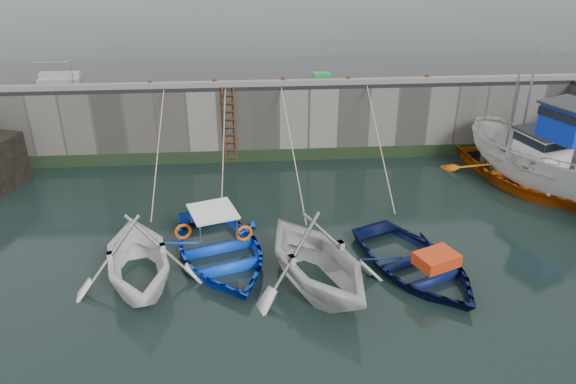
{
  "coord_description": "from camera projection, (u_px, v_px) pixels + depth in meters",
  "views": [
    {
      "loc": [
        -1.24,
        -11.49,
        9.34
      ],
      "look_at": [
        -0.03,
        4.65,
        1.2
      ],
      "focal_mm": 35.0,
      "sensor_mm": 36.0,
      "label": 1
    }
  ],
  "objects": [
    {
      "name": "ground",
      "position": [
        303.0,
        314.0,
        14.52
      ],
      "size": [
        120.0,
        120.0,
        0.0
      ],
      "primitive_type": "plane",
      "color": "black",
      "rests_on": "ground"
    },
    {
      "name": "quay_back",
      "position": [
        276.0,
        107.0,
        24.98
      ],
      "size": [
        30.0,
        5.0,
        3.0
      ],
      "primitive_type": "cube",
      "color": "slate",
      "rests_on": "ground"
    },
    {
      "name": "road_back",
      "position": [
        275.0,
        72.0,
        24.27
      ],
      "size": [
        30.0,
        5.0,
        0.16
      ],
      "primitive_type": "cube",
      "color": "black",
      "rests_on": "quay_back"
    },
    {
      "name": "kerb_back",
      "position": [
        278.0,
        83.0,
        22.1
      ],
      "size": [
        30.0,
        0.3,
        0.2
      ],
      "primitive_type": "cube",
      "color": "slate",
      "rests_on": "road_back"
    },
    {
      "name": "algae_back",
      "position": [
        279.0,
        155.0,
        23.28
      ],
      "size": [
        30.0,
        0.08,
        0.5
      ],
      "primitive_type": "cube",
      "color": "black",
      "rests_on": "ground"
    },
    {
      "name": "ladder",
      "position": [
        229.0,
        126.0,
        22.5
      ],
      "size": [
        0.51,
        0.08,
        3.2
      ],
      "color": "#3F1E0F",
      "rests_on": "ground"
    },
    {
      "name": "boat_near_white",
      "position": [
        140.0,
        281.0,
        15.78
      ],
      "size": [
        4.67,
        5.11,
        2.29
      ],
      "primitive_type": "imported",
      "rotation": [
        0.0,
        0.0,
        0.24
      ],
      "color": "white",
      "rests_on": "ground"
    },
    {
      "name": "boat_near_white_rope",
      "position": [
        164.0,
        195.0,
        20.57
      ],
      "size": [
        0.04,
        6.31,
        3.1
      ],
      "primitive_type": null,
      "color": "tan",
      "rests_on": "ground"
    },
    {
      "name": "boat_near_blue",
      "position": [
        220.0,
        258.0,
        16.85
      ],
      "size": [
        5.02,
        5.96,
        1.05
      ],
      "primitive_type": "imported",
      "rotation": [
        0.0,
        0.0,
        0.31
      ],
      "color": "blue",
      "rests_on": "ground"
    },
    {
      "name": "boat_near_blue_rope",
      "position": [
        224.0,
        187.0,
        21.18
      ],
      "size": [
        0.04,
        5.38,
        3.1
      ],
      "primitive_type": null,
      "color": "tan",
      "rests_on": "ground"
    },
    {
      "name": "boat_near_blacktrim",
      "position": [
        315.0,
        285.0,
        15.61
      ],
      "size": [
        5.58,
        5.92,
        2.47
      ],
      "primitive_type": "imported",
      "rotation": [
        0.0,
        0.0,
        0.41
      ],
      "color": "silver",
      "rests_on": "ground"
    },
    {
      "name": "boat_near_blacktrim_rope",
      "position": [
        297.0,
        194.0,
        20.65
      ],
      "size": [
        0.04,
        6.82,
        3.1
      ],
      "primitive_type": null,
      "color": "tan",
      "rests_on": "ground"
    },
    {
      "name": "boat_near_navy",
      "position": [
        415.0,
        271.0,
        16.25
      ],
      "size": [
        4.99,
        5.71,
        0.99
      ],
      "primitive_type": "imported",
      "rotation": [
        0.0,
        0.0,
        0.4
      ],
      "color": "#0A123E",
      "rests_on": "ground"
    },
    {
      "name": "boat_near_navy_rope",
      "position": [
        375.0,
        188.0,
        21.07
      ],
      "size": [
        0.04,
        6.37,
        3.1
      ],
      "primitive_type": null,
      "color": "tan",
      "rests_on": "ground"
    },
    {
      "name": "boat_far_white",
      "position": [
        545.0,
        164.0,
        20.43
      ],
      "size": [
        5.08,
        7.13,
        5.58
      ],
      "rotation": [
        0.0,
        0.0,
        0.43
      ],
      "color": "silver",
      "rests_on": "ground"
    },
    {
      "name": "boat_far_orange",
      "position": [
        525.0,
        171.0,
        21.39
      ],
      "size": [
        6.33,
        7.59,
        4.35
      ],
      "rotation": [
        0.0,
        0.0,
        0.29
      ],
      "color": "orange",
      "rests_on": "ground"
    },
    {
      "name": "fish_crate",
      "position": [
        322.0,
        77.0,
        22.67
      ],
      "size": [
        0.67,
        0.4,
        0.33
      ],
      "primitive_type": "cube",
      "rotation": [
        0.0,
        0.0,
        0.04
      ],
      "color": "#1A9040",
      "rests_on": "road_back"
    },
    {
      "name": "railing",
      "position": [
        59.0,
        77.0,
        22.44
      ],
      "size": [
        1.6,
        1.05,
        1.0
      ],
      "color": "#A5A8AD",
      "rests_on": "road_back"
    },
    {
      "name": "bollard_a",
      "position": [
        150.0,
        84.0,
        21.83
      ],
      "size": [
        0.18,
        0.18,
        0.28
      ],
      "primitive_type": "cylinder",
      "color": "#3F1E0F",
      "rests_on": "road_back"
    },
    {
      "name": "bollard_b",
      "position": [
        215.0,
        82.0,
        22.0
      ],
      "size": [
        0.18,
        0.18,
        0.28
      ],
      "primitive_type": "cylinder",
      "color": "#3F1E0F",
      "rests_on": "road_back"
    },
    {
      "name": "bollard_c",
      "position": [
        283.0,
        81.0,
        22.18
      ],
      "size": [
        0.18,
        0.18,
        0.28
      ],
      "primitive_type": "cylinder",
      "color": "#3F1E0F",
      "rests_on": "road_back"
    },
    {
      "name": "bollard_d",
      "position": [
        348.0,
        80.0,
        22.35
      ],
      "size": [
        0.18,
        0.18,
        0.28
      ],
      "primitive_type": "cylinder",
      "color": "#3F1E0F",
      "rests_on": "road_back"
    },
    {
      "name": "bollard_e",
      "position": [
        427.0,
        78.0,
        22.57
      ],
      "size": [
        0.18,
        0.18,
        0.28
      ],
      "primitive_type": "cylinder",
      "color": "#3F1E0F",
      "rests_on": "road_back"
    }
  ]
}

